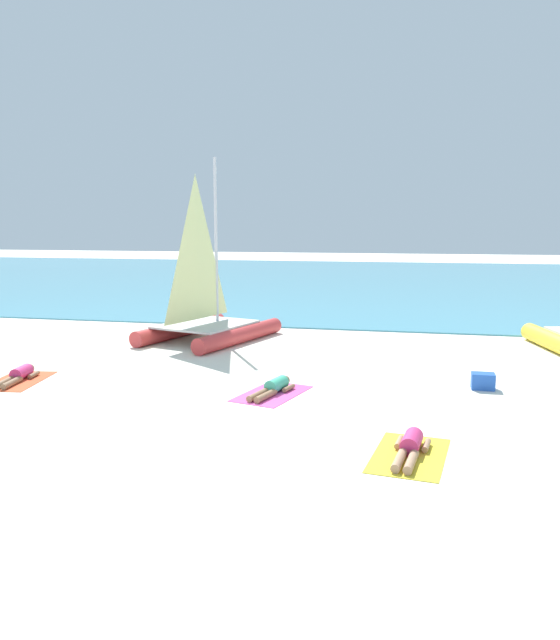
# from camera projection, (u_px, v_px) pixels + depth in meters

# --- Properties ---
(ground_plane) EXTENTS (120.00, 120.00, 0.00)m
(ground_plane) POSITION_uv_depth(u_px,v_px,m) (313.00, 332.00, 21.07)
(ground_plane) COLOR silver
(ocean_water) EXTENTS (120.00, 40.00, 0.05)m
(ocean_water) POSITION_uv_depth(u_px,v_px,m) (364.00, 280.00, 40.81)
(ocean_water) COLOR #4C9EB7
(ocean_water) RESTS_ON ground
(sailboat_red) EXTENTS (3.91, 4.98, 5.70)m
(sailboat_red) POSITION_uv_depth(u_px,v_px,m) (207.00, 314.00, 19.32)
(sailboat_red) COLOR #CC3838
(sailboat_red) RESTS_ON ground
(towel_left) EXTENTS (1.37, 2.04, 0.01)m
(towel_left) POSITION_uv_depth(u_px,v_px,m) (18.00, 381.00, 14.37)
(towel_left) COLOR #EA5933
(towel_left) RESTS_ON ground
(sunbather_left) EXTENTS (0.64, 1.57, 0.30)m
(sunbather_left) POSITION_uv_depth(u_px,v_px,m) (19.00, 375.00, 14.42)
(sunbather_left) COLOR #D83372
(sunbather_left) RESTS_ON towel_left
(towel_middle) EXTENTS (1.56, 2.12, 0.01)m
(towel_middle) POSITION_uv_depth(u_px,v_px,m) (272.00, 394.00, 13.29)
(towel_middle) COLOR #D84C99
(towel_middle) RESTS_ON ground
(sunbather_middle) EXTENTS (0.78, 1.55, 0.30)m
(sunbather_middle) POSITION_uv_depth(u_px,v_px,m) (274.00, 387.00, 13.33)
(sunbather_middle) COLOR #3FB28C
(sunbather_middle) RESTS_ON towel_middle
(towel_right) EXTENTS (1.34, 2.03, 0.01)m
(towel_right) POSITION_uv_depth(u_px,v_px,m) (409.00, 455.00, 9.74)
(towel_right) COLOR yellow
(towel_right) RESTS_ON ground
(sunbather_right) EXTENTS (0.61, 1.57, 0.30)m
(sunbather_right) POSITION_uv_depth(u_px,v_px,m) (410.00, 446.00, 9.78)
(sunbather_right) COLOR #D83372
(sunbather_right) RESTS_ON towel_right
(cooler_box) EXTENTS (0.50, 0.36, 0.36)m
(cooler_box) POSITION_uv_depth(u_px,v_px,m) (483.00, 381.00, 13.66)
(cooler_box) COLOR blue
(cooler_box) RESTS_ON ground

